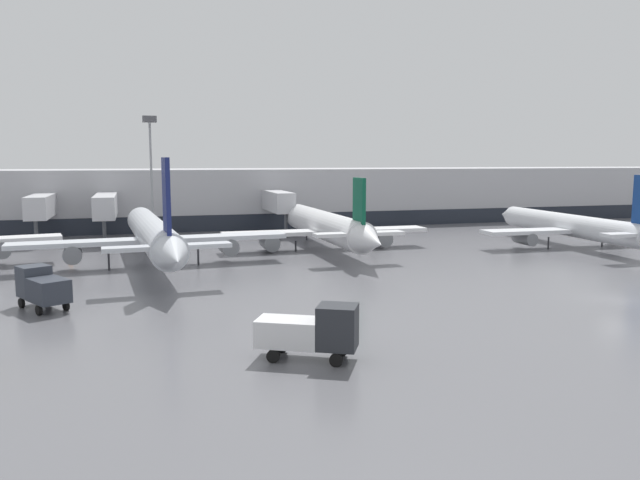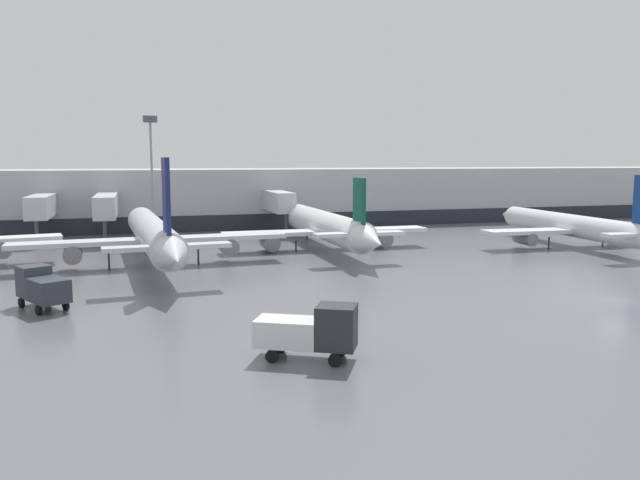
% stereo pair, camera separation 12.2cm
% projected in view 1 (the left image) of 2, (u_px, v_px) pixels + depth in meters
% --- Properties ---
extents(ground_plane, '(320.00, 320.00, 0.00)m').
position_uv_depth(ground_plane, '(616.00, 300.00, 46.95)').
color(ground_plane, slate).
extents(terminal_building, '(160.00, 29.70, 9.00)m').
position_uv_depth(terminal_building, '(347.00, 195.00, 105.08)').
color(terminal_building, '#B2B2B7').
rests_on(terminal_building, ground_plane).
extents(parked_jet_0, '(23.14, 32.66, 8.92)m').
position_uv_depth(parked_jet_0, '(574.00, 226.00, 74.61)').
color(parked_jet_0, silver).
rests_on(parked_jet_0, ground_plane).
extents(parked_jet_1, '(26.65, 36.42, 10.67)m').
position_uv_depth(parked_jet_1, '(153.00, 235.00, 61.10)').
color(parked_jet_1, silver).
rests_on(parked_jet_1, ground_plane).
extents(parked_jet_4, '(24.42, 33.87, 8.71)m').
position_uv_depth(parked_jet_4, '(327.00, 227.00, 72.81)').
color(parked_jet_4, white).
rests_on(parked_jet_4, ground_plane).
extents(service_truck_0, '(5.60, 4.15, 3.00)m').
position_uv_depth(service_truck_0, '(312.00, 330.00, 32.75)').
color(service_truck_0, silver).
rests_on(service_truck_0, ground_plane).
extents(service_truck_2, '(4.16, 5.26, 2.94)m').
position_uv_depth(service_truck_2, '(42.00, 287.00, 43.93)').
color(service_truck_2, '#2D333D').
rests_on(service_truck_2, ground_plane).
extents(traffic_cone_2, '(0.51, 0.51, 0.63)m').
position_uv_depth(traffic_cone_2, '(71.00, 262.00, 62.65)').
color(traffic_cone_2, orange).
rests_on(traffic_cone_2, ground_plane).
extents(apron_light_mast_6, '(1.80, 1.80, 16.15)m').
position_uv_depth(apron_light_mast_6, '(150.00, 141.00, 82.07)').
color(apron_light_mast_6, gray).
rests_on(apron_light_mast_6, ground_plane).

